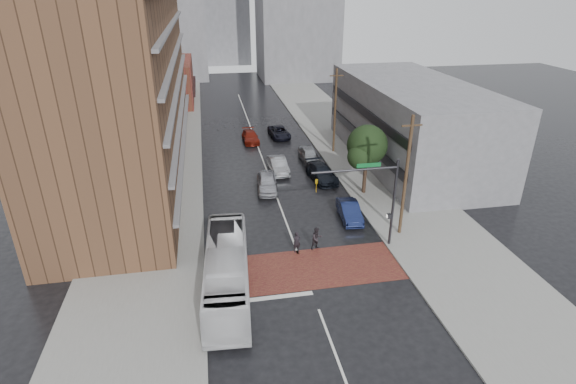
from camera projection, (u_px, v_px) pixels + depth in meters
ground at (305, 273)px, 31.88m from camera, size 160.00×160.00×0.00m
crosswalk at (304, 269)px, 32.33m from camera, size 14.00×5.00×0.02m
sidewalk_west at (163, 159)px, 52.25m from camera, size 9.00×90.00×0.15m
sidewalk_east at (352, 148)px, 56.03m from camera, size 9.00×90.00×0.15m
apartment_block at (120, 35)px, 45.07m from camera, size 10.00×44.00×28.00m
storefront_west at (169, 81)px, 76.58m from camera, size 8.00×16.00×7.00m
building_east at (410, 122)px, 50.53m from camera, size 11.00×26.00×9.00m
distant_tower_center at (224, 13)px, 111.52m from camera, size 12.00×10.00×24.00m
street_tree at (367, 148)px, 42.02m from camera, size 4.20×4.10×6.90m
signal_mast at (376, 192)px, 33.08m from camera, size 6.50×0.30×7.20m
utility_pole_near at (406, 176)px, 34.73m from camera, size 1.60×0.26×10.00m
utility_pole_far at (335, 111)px, 52.56m from camera, size 1.60×0.26×10.00m
transit_bus at (227, 270)px, 29.41m from camera, size 3.48×11.72×3.22m
pedestrian_a at (297, 242)px, 34.07m from camera, size 0.72×0.57×1.72m
pedestrian_b at (317, 238)px, 34.43m from camera, size 1.06×0.93×1.84m
car_travel_a at (267, 182)px, 44.31m from camera, size 2.46×5.12×1.69m
car_travel_b at (278, 165)px, 48.56m from camera, size 1.90×4.95×1.61m
car_travel_c at (250, 137)px, 58.01m from camera, size 2.05×4.76×1.37m
suv_travel at (279, 132)px, 59.75m from camera, size 2.68×5.19×1.40m
car_parked_near at (350, 211)px, 38.92m from camera, size 1.93×4.62×1.49m
car_parked_mid at (322, 173)px, 46.69m from camera, size 2.81×5.65×1.58m
car_parked_far at (309, 155)px, 51.58m from camera, size 2.04×4.77×1.61m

